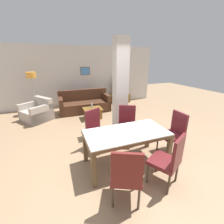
{
  "coord_description": "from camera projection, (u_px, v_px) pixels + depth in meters",
  "views": [
    {
      "loc": [
        -1.24,
        -2.42,
        2.13
      ],
      "look_at": [
        0.0,
        0.83,
        0.89
      ],
      "focal_mm": 24.0,
      "sensor_mm": 36.0,
      "label": 1
    }
  ],
  "objects": [
    {
      "name": "dining_chair_far_right",
      "position": [
        127.0,
        123.0,
        3.94
      ],
      "size": [
        0.62,
        0.62,
        0.99
      ],
      "rotation": [
        0.0,
        0.0,
        2.67
      ],
      "color": "maroon",
      "rests_on": "ground_plane"
    },
    {
      "name": "dining_chair_far_left",
      "position": [
        96.0,
        128.0,
        3.65
      ],
      "size": [
        0.62,
        0.62,
        0.99
      ],
      "rotation": [
        0.0,
        0.0,
        -2.67
      ],
      "color": "maroon",
      "rests_on": "ground_plane"
    },
    {
      "name": "ground_plane",
      "position": [
        126.0,
        163.0,
        3.26
      ],
      "size": [
        18.0,
        18.0,
        0.0
      ],
      "primitive_type": "plane",
      "color": "#9B7B5A"
    },
    {
      "name": "tv_screen",
      "position": [
        120.0,
        89.0,
        7.56
      ],
      "size": [
        0.94,
        0.36,
        0.59
      ],
      "rotation": [
        0.0,
        0.0,
        3.47
      ],
      "color": "black",
      "rests_on": "tv_stand"
    },
    {
      "name": "floor_lamp",
      "position": [
        32.0,
        79.0,
        5.77
      ],
      "size": [
        0.35,
        0.35,
        1.66
      ],
      "color": "#B7B7BC",
      "rests_on": "ground_plane"
    },
    {
      "name": "divider_pillar",
      "position": [
        120.0,
        88.0,
        4.31
      ],
      "size": [
        0.38,
        0.32,
        2.7
      ],
      "color": "silver",
      "rests_on": "ground_plane"
    },
    {
      "name": "dining_table",
      "position": [
        126.0,
        139.0,
        3.06
      ],
      "size": [
        1.68,
        0.86,
        0.74
      ],
      "color": "brown",
      "rests_on": "ground_plane"
    },
    {
      "name": "sofa",
      "position": [
        85.0,
        104.0,
        6.41
      ],
      "size": [
        2.09,
        0.88,
        0.89
      ],
      "rotation": [
        0.0,
        0.0,
        3.14
      ],
      "color": "#4C2C1D",
      "rests_on": "ground_plane"
    },
    {
      "name": "dining_chair_head_right",
      "position": [
        174.0,
        131.0,
        3.49
      ],
      "size": [
        0.46,
        0.46,
        0.99
      ],
      "rotation": [
        0.0,
        0.0,
        1.57
      ],
      "color": "maroon",
      "rests_on": "ground_plane"
    },
    {
      "name": "bottle",
      "position": [
        92.0,
        106.0,
        5.61
      ],
      "size": [
        0.06,
        0.06,
        0.23
      ],
      "color": "#B2B7BC",
      "rests_on": "coffee_table"
    },
    {
      "name": "dining_chair_near_right",
      "position": [
        169.0,
        159.0,
        2.53
      ],
      "size": [
        0.62,
        0.62,
        0.99
      ],
      "rotation": [
        0.0,
        0.0,
        0.49
      ],
      "color": "maroon",
      "rests_on": "ground_plane"
    },
    {
      "name": "tv_stand",
      "position": [
        120.0,
        98.0,
        7.73
      ],
      "size": [
        0.96,
        0.4,
        0.42
      ],
      "color": "brown",
      "rests_on": "ground_plane"
    },
    {
      "name": "armchair",
      "position": [
        37.0,
        113.0,
        5.46
      ],
      "size": [
        1.23,
        1.24,
        0.79
      ],
      "rotation": [
        0.0,
        0.0,
        2.19
      ],
      "color": "#B5A89B",
      "rests_on": "ground_plane"
    },
    {
      "name": "dining_chair_near_left",
      "position": [
        127.0,
        174.0,
        2.19
      ],
      "size": [
        0.62,
        0.62,
        0.99
      ],
      "rotation": [
        0.0,
        0.0,
        -0.45
      ],
      "color": "maroon",
      "rests_on": "ground_plane"
    },
    {
      "name": "back_wall",
      "position": [
        82.0,
        77.0,
        6.97
      ],
      "size": [
        7.2,
        0.09,
        2.7
      ],
      "color": "silver",
      "rests_on": "ground_plane"
    },
    {
      "name": "coffee_table",
      "position": [
        93.0,
        113.0,
        5.65
      ],
      "size": [
        0.68,
        0.56,
        0.39
      ],
      "color": "brown",
      "rests_on": "ground_plane"
    }
  ]
}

